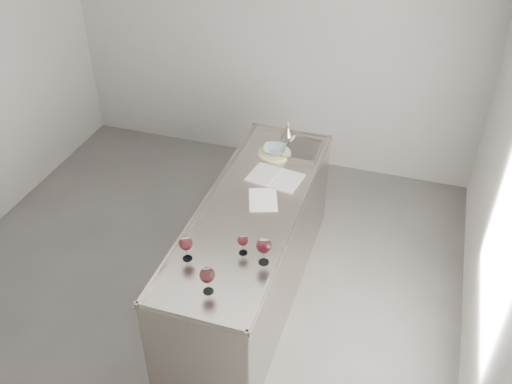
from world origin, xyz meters
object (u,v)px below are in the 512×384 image
(counter, at_px, (252,252))
(wine_glass_right, at_px, (264,246))
(ceramic_bowl, at_px, (275,150))
(notebook, at_px, (275,178))
(wine_glass_left, at_px, (186,244))
(wine_glass_middle, at_px, (207,276))
(wine_glass_small, at_px, (243,241))
(wine_funnel, at_px, (288,133))

(counter, height_order, wine_glass_right, wine_glass_right)
(ceramic_bowl, bearing_deg, notebook, -73.09)
(ceramic_bowl, bearing_deg, wine_glass_left, -97.50)
(wine_glass_left, height_order, notebook, wine_glass_left)
(wine_glass_middle, xyz_separation_m, wine_glass_right, (0.26, 0.37, 0.01))
(counter, xyz_separation_m, notebook, (0.06, 0.43, 0.47))
(counter, distance_m, wine_glass_left, 0.95)
(wine_glass_small, xyz_separation_m, notebook, (-0.05, 0.95, -0.10))
(ceramic_bowl, relative_size, wine_funnel, 1.10)
(wine_glass_small, relative_size, wine_funnel, 0.86)
(notebook, bearing_deg, counter, -89.62)
(wine_glass_small, distance_m, ceramic_bowl, 1.31)
(wine_glass_left, relative_size, wine_glass_right, 0.92)
(counter, distance_m, notebook, 0.64)
(wine_glass_small, bearing_deg, counter, 101.90)
(wine_glass_middle, xyz_separation_m, ceramic_bowl, (-0.06, 1.72, -0.10))
(wine_glass_left, xyz_separation_m, wine_glass_right, (0.51, 0.13, 0.01))
(wine_glass_small, bearing_deg, wine_glass_middle, -102.77)
(wine_glass_right, relative_size, wine_glass_small, 1.32)
(wine_glass_left, xyz_separation_m, wine_glass_small, (0.35, 0.17, -0.02))
(wine_glass_small, bearing_deg, wine_glass_right, -15.91)
(notebook, distance_m, ceramic_bowl, 0.37)
(wine_glass_middle, bearing_deg, counter, 90.89)
(wine_glass_middle, distance_m, ceramic_bowl, 1.73)
(counter, relative_size, ceramic_bowl, 11.95)
(wine_glass_middle, height_order, wine_funnel, wine_glass_middle)
(wine_glass_left, distance_m, wine_glass_right, 0.53)
(wine_glass_middle, height_order, notebook, wine_glass_middle)
(notebook, bearing_deg, wine_glass_middle, -83.21)
(wine_glass_small, bearing_deg, notebook, 92.77)
(counter, height_order, wine_glass_left, wine_glass_left)
(counter, bearing_deg, ceramic_bowl, 93.26)
(wine_glass_left, bearing_deg, ceramic_bowl, 82.50)
(ceramic_bowl, height_order, wine_funnel, wine_funnel)
(wine_glass_right, height_order, notebook, wine_glass_right)
(wine_glass_left, distance_m, notebook, 1.17)
(wine_glass_right, height_order, ceramic_bowl, wine_glass_right)
(wine_glass_small, height_order, ceramic_bowl, wine_glass_small)
(wine_glass_right, xyz_separation_m, ceramic_bowl, (-0.32, 1.35, -0.10))
(wine_glass_small, distance_m, wine_funnel, 1.60)
(wine_glass_right, distance_m, wine_glass_small, 0.18)
(counter, distance_m, ceramic_bowl, 0.94)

